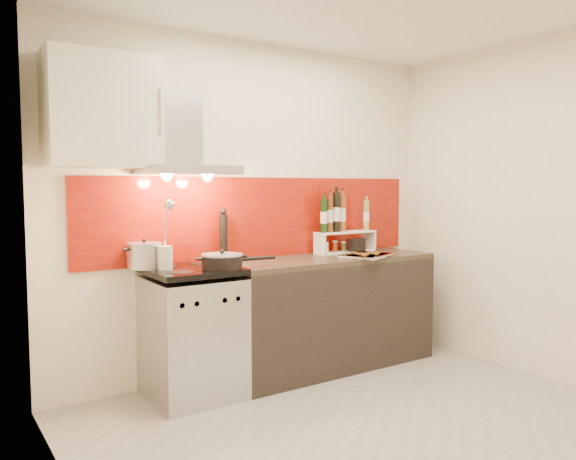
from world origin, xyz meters
TOP-DOWN VIEW (x-y plane):
  - floor at (0.00, 0.00)m, footprint 3.40×3.40m
  - back_wall at (0.00, 1.40)m, footprint 3.40×0.02m
  - left_wall at (-1.70, 0.00)m, footprint 0.02×2.80m
  - right_wall at (1.70, 0.00)m, footprint 0.02×2.80m
  - backsplash at (0.05, 1.39)m, footprint 3.00×0.02m
  - range_stove at (-0.70, 1.10)m, footprint 0.60×0.60m
  - counter at (0.50, 1.10)m, footprint 1.80×0.60m
  - range_hood at (-0.70, 1.24)m, footprint 0.62×0.50m
  - upper_cabinet at (-1.25, 1.22)m, footprint 0.70×0.35m
  - stock_pot at (-0.98, 1.26)m, footprint 0.24×0.24m
  - saute_pan at (-0.53, 0.95)m, footprint 0.55×0.28m
  - utensil_jar at (-0.88, 1.11)m, footprint 0.10×0.15m
  - pepper_mill at (-0.35, 1.30)m, footprint 0.06×0.06m
  - step_shelf at (0.75, 1.25)m, footprint 0.57×0.16m
  - caddy_box at (0.86, 1.19)m, footprint 0.15×0.07m
  - baking_tray at (0.75, 0.93)m, footprint 0.51×0.46m

SIDE VIEW (x-z plane):
  - floor at x=0.00m, z-range 0.00..0.00m
  - range_stove at x=-0.70m, z-range -0.01..0.90m
  - counter at x=0.50m, z-range 0.00..0.90m
  - baking_tray at x=0.75m, z-range 0.90..0.93m
  - caddy_box at x=0.86m, z-range 0.90..1.02m
  - saute_pan at x=-0.53m, z-range 0.89..1.03m
  - stock_pot at x=-0.98m, z-range 0.90..1.10m
  - utensil_jar at x=-0.88m, z-range 0.80..1.28m
  - pepper_mill at x=-0.35m, z-range 0.89..1.30m
  - step_shelf at x=0.75m, z-range 0.86..1.38m
  - backsplash at x=0.05m, z-range 0.90..1.54m
  - back_wall at x=0.00m, z-range 0.00..2.60m
  - left_wall at x=-1.70m, z-range 0.00..2.60m
  - right_wall at x=1.70m, z-range 0.00..2.60m
  - range_hood at x=-0.70m, z-range 1.44..2.05m
  - upper_cabinet at x=-1.25m, z-range 1.59..2.31m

